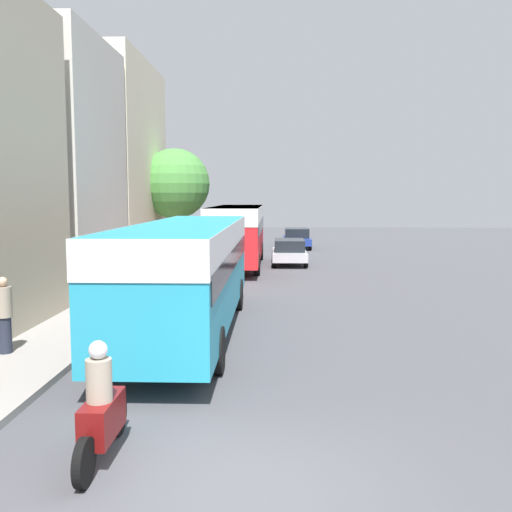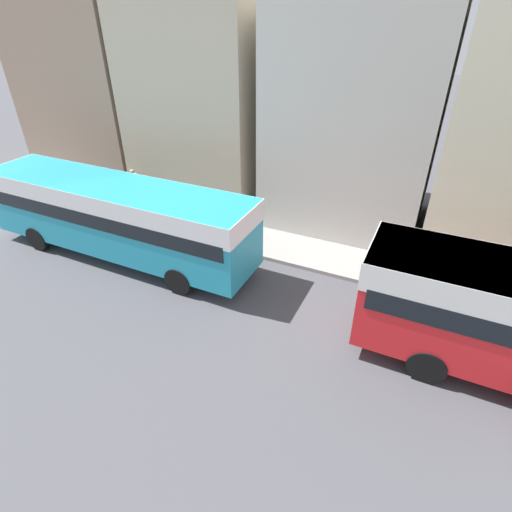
# 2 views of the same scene
# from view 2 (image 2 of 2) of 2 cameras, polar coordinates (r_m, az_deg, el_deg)

# --- Properties ---
(sidewalk) EXTENTS (2.20, 120.00, 0.15)m
(sidewalk) POSITION_cam_2_polar(r_m,az_deg,el_deg) (24.11, -27.80, 8.25)
(sidewalk) COLOR gray
(sidewalk) RESTS_ON ground_plane
(building_corner) EXTENTS (6.99, 6.66, 11.26)m
(building_corner) POSITION_cam_2_polar(r_m,az_deg,el_deg) (24.78, -20.66, 23.99)
(building_corner) COLOR gray
(building_corner) RESTS_ON ground_plane
(building_midblock) EXTENTS (5.02, 6.24, 9.18)m
(building_midblock) POSITION_cam_2_polar(r_m,az_deg,el_deg) (20.06, -7.31, 21.03)
(building_midblock) COLOR #BCAD93
(building_midblock) RESTS_ON ground_plane
(building_far_terrace) EXTENTS (6.68, 6.42, 9.65)m
(building_far_terrace) POSITION_cam_2_polar(r_m,az_deg,el_deg) (18.16, 14.70, 19.92)
(building_far_terrace) COLOR beige
(building_far_terrace) RESTS_ON ground_plane
(bus_lead) EXTENTS (2.49, 10.97, 2.98)m
(bus_lead) POSITION_cam_2_polar(r_m,az_deg,el_deg) (15.76, -19.36, 6.15)
(bus_lead) COLOR teal
(bus_lead) RESTS_ON ground_plane
(pedestrian_near_curb) EXTENTS (0.37, 0.37, 1.74)m
(pedestrian_near_curb) POSITION_cam_2_polar(r_m,az_deg,el_deg) (20.22, -16.95, 9.48)
(pedestrian_near_curb) COLOR #232838
(pedestrian_near_curb) RESTS_ON sidewalk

